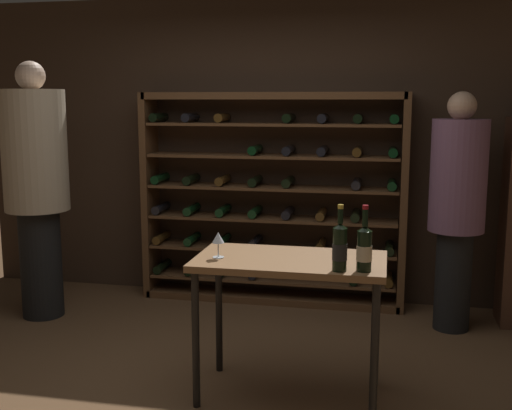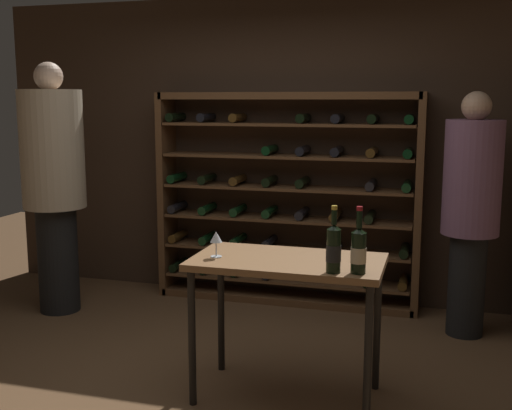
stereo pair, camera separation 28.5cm
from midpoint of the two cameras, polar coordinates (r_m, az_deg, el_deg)
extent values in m
plane|color=brown|center=(4.03, -6.20, -16.52)|extent=(10.13, 10.13, 0.00)
cube|color=#3D2B1E|center=(5.64, 0.06, 4.99)|extent=(5.46, 0.10, 2.65)
cube|color=brown|center=(5.81, -10.89, 0.87)|extent=(0.06, 0.32, 1.83)
cube|color=brown|center=(5.36, 11.67, 0.14)|extent=(0.06, 0.32, 1.83)
cube|color=brown|center=(5.41, -0.07, 9.80)|extent=(2.23, 0.32, 0.06)
cube|color=brown|center=(5.68, -0.06, -8.30)|extent=(2.23, 0.32, 0.06)
cube|color=brown|center=(5.63, -0.06, -6.64)|extent=(2.15, 0.32, 0.02)
cylinder|color=black|center=(5.91, -9.79, -5.47)|extent=(0.08, 0.30, 0.08)
cylinder|color=black|center=(5.81, -7.12, -5.66)|extent=(0.08, 0.30, 0.08)
cylinder|color=black|center=(5.72, -4.35, -5.85)|extent=(0.08, 0.30, 0.08)
cylinder|color=black|center=(5.65, -1.51, -6.02)|extent=(0.08, 0.30, 0.08)
cylinder|color=black|center=(5.52, 7.37, -6.47)|extent=(0.08, 0.30, 0.08)
cylinder|color=#4C3314|center=(5.51, 10.39, -6.59)|extent=(0.08, 0.30, 0.08)
cube|color=brown|center=(5.57, -0.07, -3.96)|extent=(2.15, 0.32, 0.02)
cylinder|color=#4C3314|center=(5.84, -9.87, -2.91)|extent=(0.08, 0.30, 0.08)
cylinder|color=black|center=(5.74, -7.17, -3.05)|extent=(0.08, 0.30, 0.08)
cylinder|color=black|center=(5.66, -4.39, -3.20)|extent=(0.08, 0.30, 0.08)
cylinder|color=black|center=(5.58, -1.52, -3.34)|extent=(0.08, 0.30, 0.08)
cylinder|color=#4C3314|center=(5.48, 4.40, -3.61)|extent=(0.08, 0.30, 0.08)
cylinder|color=black|center=(5.44, 10.48, -3.84)|extent=(0.08, 0.30, 0.08)
cube|color=brown|center=(5.51, -0.07, -1.22)|extent=(2.15, 0.32, 0.02)
cylinder|color=black|center=(5.79, -9.94, -0.29)|extent=(0.08, 0.30, 0.08)
cylinder|color=black|center=(5.69, -7.23, -0.39)|extent=(0.08, 0.30, 0.08)
cylinder|color=black|center=(5.60, -4.42, -0.50)|extent=(0.08, 0.30, 0.08)
cylinder|color=black|center=(5.53, -1.54, -0.60)|extent=(0.08, 0.30, 0.08)
cylinder|color=black|center=(5.47, 1.42, -0.71)|extent=(0.08, 0.30, 0.08)
cylinder|color=#4C3314|center=(5.43, 4.43, -0.82)|extent=(0.08, 0.30, 0.08)
cylinder|color=black|center=(5.40, 7.49, -0.93)|extent=(0.08, 0.30, 0.08)
cube|color=brown|center=(5.47, -0.07, 1.57)|extent=(2.15, 0.32, 0.02)
cylinder|color=black|center=(5.75, -10.02, 2.38)|extent=(0.08, 0.30, 0.08)
cylinder|color=black|center=(5.65, -7.28, 2.32)|extent=(0.08, 0.30, 0.08)
cylinder|color=#4C3314|center=(5.56, -4.46, 2.25)|extent=(0.08, 0.30, 0.08)
cylinder|color=black|center=(5.49, -1.55, 2.18)|extent=(0.08, 0.30, 0.08)
cylinder|color=black|center=(5.43, 1.43, 2.10)|extent=(0.08, 0.30, 0.08)
cylinder|color=black|center=(5.36, 7.55, 1.92)|extent=(0.08, 0.30, 0.08)
cylinder|color=black|center=(5.34, 10.65, 1.82)|extent=(0.08, 0.30, 0.08)
cube|color=brown|center=(5.43, -0.07, 4.40)|extent=(2.15, 0.32, 0.02)
cylinder|color=black|center=(5.46, -1.56, 5.00)|extent=(0.08, 0.30, 0.08)
cylinder|color=black|center=(5.40, 1.44, 4.95)|extent=(0.08, 0.30, 0.08)
cylinder|color=black|center=(5.36, 4.51, 4.89)|extent=(0.08, 0.30, 0.08)
cylinder|color=#4C3314|center=(5.33, 7.61, 4.81)|extent=(0.08, 0.30, 0.08)
cylinder|color=black|center=(5.31, 10.74, 4.72)|extent=(0.08, 0.30, 0.08)
cube|color=brown|center=(5.42, -0.07, 7.26)|extent=(2.15, 0.32, 0.02)
cylinder|color=black|center=(5.71, -10.18, 7.78)|extent=(0.08, 0.30, 0.08)
cylinder|color=black|center=(5.61, -7.40, 7.82)|extent=(0.08, 0.30, 0.08)
cylinder|color=#4C3314|center=(5.52, -4.53, 7.84)|extent=(0.08, 0.30, 0.08)
cylinder|color=black|center=(5.39, 1.46, 7.83)|extent=(0.08, 0.30, 0.08)
cylinder|color=black|center=(5.34, 4.55, 7.79)|extent=(0.08, 0.30, 0.08)
cylinder|color=black|center=(5.31, 7.68, 7.72)|extent=(0.08, 0.30, 0.08)
cylinder|color=black|center=(5.30, 10.83, 7.64)|extent=(0.08, 0.30, 0.08)
cube|color=brown|center=(3.71, 0.88, -5.11)|extent=(1.11, 0.61, 0.04)
cylinder|color=black|center=(3.73, -7.68, -11.98)|extent=(0.04, 0.04, 0.81)
cylinder|color=black|center=(3.54, 8.29, -13.19)|extent=(0.04, 0.04, 0.81)
cylinder|color=black|center=(4.18, -5.34, -9.53)|extent=(0.04, 0.04, 0.81)
cylinder|color=black|center=(4.02, 8.76, -10.42)|extent=(0.04, 0.04, 0.81)
cylinder|color=black|center=(5.10, 15.78, -6.55)|extent=(0.27, 0.27, 0.78)
cylinder|color=#7A516B|center=(4.94, 16.20, 2.54)|extent=(0.42, 0.42, 0.84)
sphere|color=tan|center=(4.91, 16.48, 8.55)|extent=(0.21, 0.21, 0.21)
cylinder|color=black|center=(5.53, -20.19, -4.96)|extent=(0.33, 0.33, 0.89)
cylinder|color=tan|center=(5.38, -20.75, 4.60)|extent=(0.51, 0.51, 0.96)
sphere|color=beige|center=(5.37, -21.12, 10.80)|extent=(0.23, 0.23, 0.23)
cylinder|color=black|center=(3.41, 5.17, -4.04)|extent=(0.08, 0.08, 0.24)
cone|color=black|center=(3.38, 5.20, -1.90)|extent=(0.08, 0.08, 0.03)
cylinder|color=black|center=(3.37, 5.22, -1.01)|extent=(0.03, 0.03, 0.08)
cylinder|color=#B7932D|center=(3.36, 5.23, -0.16)|extent=(0.03, 0.03, 0.02)
cylinder|color=black|center=(3.41, 5.17, -4.23)|extent=(0.08, 0.08, 0.09)
cylinder|color=black|center=(3.42, 7.37, -4.16)|extent=(0.08, 0.08, 0.22)
cone|color=black|center=(3.40, 7.41, -2.15)|extent=(0.08, 0.08, 0.03)
cylinder|color=black|center=(3.39, 7.43, -1.17)|extent=(0.03, 0.03, 0.09)
cylinder|color=maroon|center=(3.38, 7.46, -0.21)|extent=(0.03, 0.03, 0.02)
cylinder|color=#C6B28C|center=(3.43, 7.37, -4.34)|extent=(0.08, 0.08, 0.08)
cylinder|color=silver|center=(3.72, -5.62, -4.73)|extent=(0.07, 0.07, 0.00)
cylinder|color=silver|center=(3.71, -5.63, -4.06)|extent=(0.01, 0.01, 0.08)
cone|color=silver|center=(3.70, -5.65, -2.94)|extent=(0.07, 0.07, 0.06)
cylinder|color=#590A14|center=(3.70, -5.64, -3.16)|extent=(0.04, 0.04, 0.02)
camera|label=1|loc=(0.14, -92.13, -0.36)|focal=44.45mm
camera|label=2|loc=(0.14, 87.87, 0.36)|focal=44.45mm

